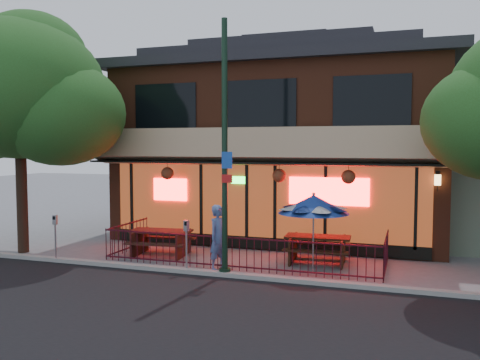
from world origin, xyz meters
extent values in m
plane|color=gray|center=(0.00, 0.00, 0.00)|extent=(80.00, 80.00, 0.00)
cube|color=black|center=(0.00, -6.00, 0.00)|extent=(80.00, 11.00, 0.00)
cube|color=#999993|center=(0.00, -0.50, 0.06)|extent=(80.00, 0.25, 0.12)
cube|color=brown|center=(0.00, 7.20, 3.25)|extent=(12.00, 8.00, 6.50)
cube|color=#59230F|center=(0.00, 3.18, 1.65)|extent=(11.00, 0.06, 2.60)
cube|color=#FF0C0C|center=(2.30, 3.10, 2.10)|extent=(2.60, 0.04, 0.90)
cube|color=#FF0C0C|center=(-3.40, 3.10, 2.00)|extent=(1.30, 0.04, 0.80)
cube|color=tan|center=(0.00, 2.70, 3.55)|extent=(12.20, 1.33, 1.26)
cube|color=black|center=(-3.60, 3.18, 5.00)|extent=(2.40, 0.06, 1.60)
cube|color=black|center=(0.00, 3.18, 5.00)|extent=(2.40, 0.06, 1.60)
cube|color=black|center=(3.60, 3.18, 5.00)|extent=(2.40, 0.06, 1.60)
cube|color=black|center=(0.00, 3.15, 0.25)|extent=(11.00, 0.12, 0.40)
cube|color=#FFC672|center=(5.60, 3.02, 2.55)|extent=(0.18, 0.18, 0.32)
cube|color=#400D1A|center=(0.00, 0.20, 0.95)|extent=(8.40, 0.04, 0.04)
cube|color=#400D1A|center=(0.00, 0.20, 0.12)|extent=(8.40, 0.04, 0.04)
cube|color=#400D1A|center=(-4.20, 1.50, 0.95)|extent=(0.04, 2.60, 0.04)
cube|color=#400D1A|center=(4.20, 1.50, 0.95)|extent=(0.04, 2.60, 0.04)
cylinder|color=#400D1A|center=(0.00, 0.20, 0.50)|extent=(0.02, 0.02, 1.00)
cylinder|color=black|center=(0.00, -0.40, 3.50)|extent=(0.16, 0.16, 7.00)
cylinder|color=black|center=(0.00, -0.40, 0.10)|extent=(0.32, 0.32, 0.20)
cube|color=#194CB2|center=(0.12, -0.55, 3.20)|extent=(0.30, 0.02, 0.45)
cube|color=red|center=(0.12, -0.55, 2.70)|extent=(0.30, 0.02, 0.22)
cylinder|color=#2F2217|center=(-7.50, 0.30, 2.56)|extent=(0.36, 0.36, 5.12)
ellipsoid|color=#244C19|center=(-7.50, 0.30, 5.44)|extent=(5.60, 5.60, 4.59)
ellipsoid|color=#244C19|center=(-7.30, 0.70, 6.56)|extent=(3.64, 3.64, 2.98)
cube|color=#3E1F16|center=(-3.61, 1.24, 0.40)|extent=(0.22, 1.41, 0.80)
cube|color=#3E1F16|center=(-2.10, 1.41, 0.40)|extent=(0.22, 1.41, 0.80)
cube|color=#3E1F16|center=(-2.86, 1.33, 0.80)|extent=(2.04, 1.03, 0.07)
cube|color=#3E1F16|center=(-2.79, 0.73, 0.48)|extent=(1.98, 0.52, 0.05)
cube|color=#3E1F16|center=(-2.93, 1.92, 0.48)|extent=(1.98, 0.52, 0.05)
cube|color=#342112|center=(1.42, 1.84, 0.40)|extent=(0.15, 1.41, 0.80)
cube|color=#342112|center=(2.94, 1.93, 0.40)|extent=(0.15, 1.41, 0.80)
cube|color=#342112|center=(2.18, 1.88, 0.80)|extent=(2.00, 0.93, 0.07)
cube|color=#342112|center=(2.21, 1.29, 0.48)|extent=(1.97, 0.42, 0.05)
cube|color=#342112|center=(2.14, 2.48, 0.48)|extent=(1.97, 0.42, 0.05)
cylinder|color=gray|center=(2.25, 0.70, 1.04)|extent=(0.05, 0.05, 2.09)
cone|color=navy|center=(2.25, 0.70, 1.95)|extent=(2.00, 1.99, 0.52)
sphere|color=gray|center=(2.25, 0.70, 2.23)|extent=(0.09, 0.09, 0.09)
imported|color=#4E649C|center=(-0.37, 0.10, 0.95)|extent=(0.67, 0.81, 1.89)
cylinder|color=#9DA0A5|center=(-1.16, -0.40, 0.60)|extent=(0.05, 0.05, 1.20)
cube|color=#9DA0A5|center=(-1.16, -0.40, 1.33)|extent=(0.15, 0.14, 0.31)
cube|color=black|center=(-1.16, -0.46, 1.40)|extent=(0.09, 0.03, 0.11)
cylinder|color=gray|center=(-5.56, -0.48, 0.59)|extent=(0.05, 0.05, 1.17)
cube|color=gray|center=(-5.56, -0.48, 1.30)|extent=(0.15, 0.14, 0.30)
cube|color=black|center=(-5.56, -0.54, 1.36)|extent=(0.08, 0.03, 0.11)
camera|label=1|loc=(4.81, -13.38, 3.62)|focal=38.00mm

